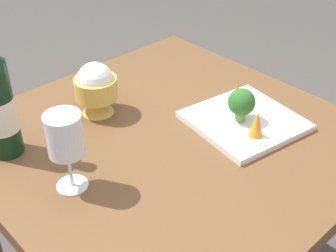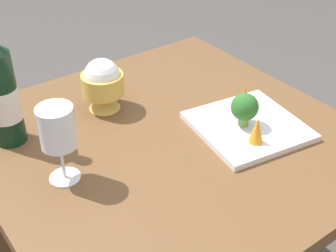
% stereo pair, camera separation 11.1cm
% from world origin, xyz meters
% --- Properties ---
extents(dining_table, '(0.87, 0.87, 0.74)m').
position_xyz_m(dining_table, '(0.00, 0.00, 0.65)').
color(dining_table, brown).
rests_on(dining_table, ground_plane).
extents(wine_glass, '(0.08, 0.08, 0.18)m').
position_xyz_m(wine_glass, '(0.01, 0.27, 0.87)').
color(wine_glass, white).
rests_on(wine_glass, dining_table).
extents(rice_bowl, '(0.11, 0.11, 0.14)m').
position_xyz_m(rice_bowl, '(0.21, 0.06, 0.82)').
color(rice_bowl, gold).
rests_on(rice_bowl, dining_table).
extents(serving_plate, '(0.28, 0.28, 0.02)m').
position_xyz_m(serving_plate, '(-0.09, -0.18, 0.75)').
color(serving_plate, white).
rests_on(serving_plate, dining_table).
extents(broccoli_floret, '(0.07, 0.07, 0.09)m').
position_xyz_m(broccoli_floret, '(-0.09, -0.17, 0.81)').
color(broccoli_floret, '#729E4C').
rests_on(broccoli_floret, serving_plate).
extents(carrot_garnish_left, '(0.03, 0.03, 0.07)m').
position_xyz_m(carrot_garnish_left, '(-0.16, -0.14, 0.79)').
color(carrot_garnish_left, orange).
rests_on(carrot_garnish_left, serving_plate).
extents(carrot_garnish_right, '(0.03, 0.03, 0.06)m').
position_xyz_m(carrot_garnish_right, '(-0.03, -0.22, 0.79)').
color(carrot_garnish_right, orange).
rests_on(carrot_garnish_right, serving_plate).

